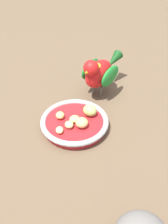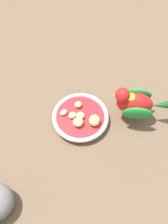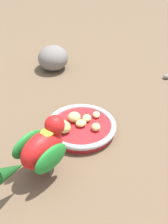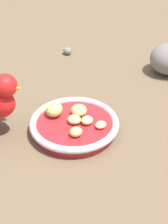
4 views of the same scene
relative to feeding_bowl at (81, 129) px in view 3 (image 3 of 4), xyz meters
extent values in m
plane|color=brown|center=(0.00, 0.00, -0.02)|extent=(4.00, 4.00, 0.00)
cylinder|color=#AD1E23|center=(0.00, 0.00, 0.00)|extent=(0.18, 0.18, 0.02)
torus|color=#B7BABF|center=(0.00, 0.00, 0.01)|extent=(0.19, 0.19, 0.02)
ellipsoid|color=#C6D17A|center=(0.00, 0.03, 0.01)|extent=(0.04, 0.03, 0.02)
ellipsoid|color=#E5C67F|center=(0.01, 0.06, 0.01)|extent=(0.03, 0.03, 0.01)
ellipsoid|color=tan|center=(-0.03, 0.01, 0.02)|extent=(0.04, 0.04, 0.03)
ellipsoid|color=tan|center=(0.00, 0.00, 0.01)|extent=(0.04, 0.04, 0.02)
ellipsoid|color=tan|center=(0.04, 0.01, 0.02)|extent=(0.04, 0.04, 0.02)
ellipsoid|color=#B2CC66|center=(-0.03, -0.04, 0.02)|extent=(0.04, 0.04, 0.03)
cylinder|color=#59544C|center=(0.00, -0.16, 0.00)|extent=(0.01, 0.01, 0.04)
cylinder|color=#59544C|center=(0.03, -0.16, 0.00)|extent=(0.01, 0.01, 0.04)
ellipsoid|color=red|center=(0.02, -0.17, 0.06)|extent=(0.07, 0.12, 0.08)
ellipsoid|color=#1E7F2D|center=(-0.02, -0.17, 0.06)|extent=(0.03, 0.10, 0.06)
ellipsoid|color=#1E7F2D|center=(0.05, -0.18, 0.06)|extent=(0.03, 0.10, 0.06)
cone|color=#144719|center=(0.01, -0.26, 0.07)|extent=(0.04, 0.08, 0.05)
sphere|color=red|center=(0.02, -0.13, 0.10)|extent=(0.05, 0.05, 0.05)
cone|color=orange|center=(0.02, -0.10, 0.10)|extent=(0.02, 0.02, 0.02)
ellipsoid|color=yellow|center=(0.02, -0.15, 0.10)|extent=(0.03, 0.04, 0.01)
ellipsoid|color=slate|center=(-0.29, 0.23, 0.03)|extent=(0.12, 0.12, 0.08)
ellipsoid|color=slate|center=(0.06, 0.40, -0.01)|extent=(0.03, 0.03, 0.02)
camera|label=1|loc=(-0.32, 0.49, 0.53)|focal=44.82mm
camera|label=2|loc=(-0.44, -0.02, 0.75)|focal=41.25mm
camera|label=3|loc=(0.42, -0.57, 0.58)|focal=54.45mm
camera|label=4|loc=(0.56, 0.08, 0.44)|focal=54.48mm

